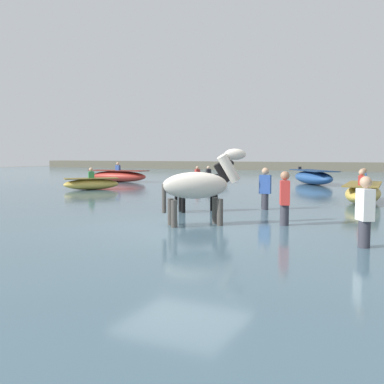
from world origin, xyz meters
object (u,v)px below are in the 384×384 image
at_px(boat_distant_east, 363,193).
at_px(person_onlooker_right, 365,221).
at_px(boat_distant_west, 118,176).
at_px(horse_lead_black, 201,187).
at_px(horse_trailing_pinto, 199,188).
at_px(person_onlooker_left, 265,194).
at_px(boat_mid_channel, 208,179).
at_px(boat_near_starboard, 91,184).
at_px(boat_near_port, 313,177).
at_px(person_spectator_far, 285,205).

xyz_separation_m(boat_distant_east, person_onlooker_right, (0.73, -7.60, 0.12)).
bearing_deg(boat_distant_west, horse_lead_black, -45.34).
xyz_separation_m(horse_lead_black, person_onlooker_right, (4.57, -3.16, -0.24)).
distance_m(horse_lead_black, horse_trailing_pinto, 2.44).
xyz_separation_m(boat_distant_east, person_onlooker_left, (-2.36, -3.22, 0.12)).
xyz_separation_m(horse_trailing_pinto, boat_mid_channel, (-6.00, 13.72, -0.58)).
bearing_deg(boat_distant_west, boat_near_starboard, -65.50).
xyz_separation_m(boat_mid_channel, boat_near_port, (5.44, 1.84, 0.12)).
height_order(boat_near_port, person_onlooker_left, person_onlooker_left).
xyz_separation_m(horse_trailing_pinto, boat_near_starboard, (-8.88, 7.16, -0.57)).
xyz_separation_m(boat_distant_west, person_spectator_far, (13.17, -11.96, 0.11)).
distance_m(horse_trailing_pinto, boat_mid_channel, 14.99).
relative_size(horse_lead_black, boat_distant_east, 0.56).
height_order(person_spectator_far, person_onlooker_right, same).
bearing_deg(boat_mid_channel, boat_distant_west, -170.14).
xyz_separation_m(boat_near_port, person_onlooker_right, (4.13, -16.51, 0.07)).
distance_m(boat_distant_east, person_onlooker_left, 3.99).
bearing_deg(person_onlooker_left, horse_trailing_pinto, -97.83).
bearing_deg(boat_distant_east, boat_near_starboard, 177.55).
bearing_deg(boat_mid_channel, boat_near_starboard, -113.68).
relative_size(horse_trailing_pinto, person_onlooker_right, 1.31).
height_order(boat_distant_east, person_onlooker_left, person_onlooker_left).
height_order(horse_trailing_pinto, person_onlooker_right, horse_trailing_pinto).
bearing_deg(boat_near_starboard, person_onlooker_right, -33.07).
height_order(boat_mid_channel, person_onlooker_right, person_onlooker_right).
relative_size(boat_mid_channel, person_onlooker_left, 1.54).
bearing_deg(boat_distant_east, boat_mid_channel, 141.33).
distance_m(boat_near_port, person_onlooker_left, 12.17).
relative_size(boat_near_port, person_onlooker_left, 2.56).
height_order(boat_mid_channel, person_spectator_far, person_spectator_far).
height_order(person_onlooker_left, person_onlooker_right, same).
bearing_deg(boat_distant_east, horse_lead_black, -130.81).
bearing_deg(boat_distant_west, boat_mid_channel, 9.86).
height_order(horse_lead_black, person_onlooker_right, horse_lead_black).
xyz_separation_m(boat_mid_channel, person_onlooker_left, (6.48, -10.29, 0.18)).
distance_m(horse_trailing_pinto, person_spectator_far, 1.95).
relative_size(person_spectator_far, person_onlooker_left, 1.00).
bearing_deg(person_spectator_far, person_onlooker_right, -43.89).
bearing_deg(person_onlooker_left, horse_lead_black, -140.39).
distance_m(boat_near_starboard, person_onlooker_right, 14.85).
height_order(boat_distant_west, person_onlooker_left, person_onlooker_left).
xyz_separation_m(boat_distant_west, person_onlooker_left, (11.92, -9.34, 0.11)).
bearing_deg(horse_trailing_pinto, boat_near_starboard, 141.15).
xyz_separation_m(horse_trailing_pinto, person_onlooker_left, (0.47, 3.44, -0.39)).
relative_size(boat_mid_channel, person_spectator_far, 1.54).
relative_size(horse_trailing_pinto, person_spectator_far, 1.31).
height_order(horse_lead_black, boat_near_port, horse_lead_black).
height_order(boat_near_starboard, boat_near_port, boat_near_starboard).
relative_size(boat_distant_east, person_onlooker_right, 2.07).
xyz_separation_m(boat_near_starboard, boat_distant_east, (11.71, -0.50, 0.06)).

